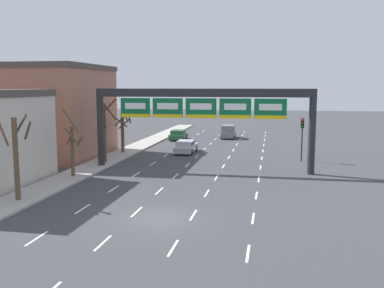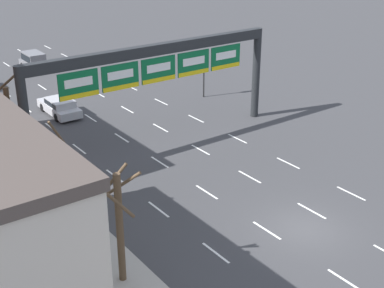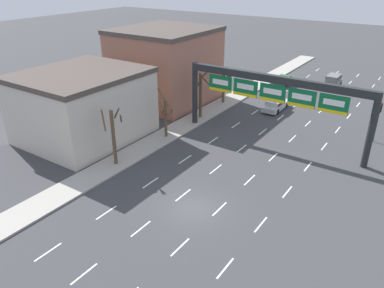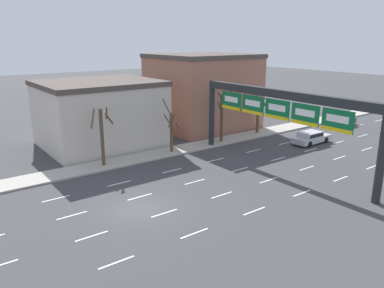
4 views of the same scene
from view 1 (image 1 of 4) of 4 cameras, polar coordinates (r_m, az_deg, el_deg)
The scene contains 13 objects.
ground_plane at distance 23.56m, azimuth -4.26°, elevation -9.92°, with size 220.00×220.00×0.00m, color #3D3D3F.
sidewalk_left at distance 27.55m, azimuth -24.25°, elevation -7.82°, with size 2.80×110.00×0.15m.
lane_dashes at distance 36.38m, azimuth 1.18°, elevation -3.60°, with size 10.02×67.00×0.01m.
sign_gantry at distance 35.97m, azimuth 1.27°, elevation 4.90°, with size 18.69×0.70×6.94m.
building_far at distance 46.31m, azimuth -18.71°, elevation 4.22°, with size 10.90×11.76×9.29m.
car_green at distance 57.44m, azimuth -1.84°, elevation 1.28°, with size 1.83×4.16×1.36m.
car_silver at distance 46.17m, azimuth -0.83°, elevation -0.29°, with size 1.87×4.81×1.34m.
suv_grey at distance 59.35m, azimuth 4.87°, elevation 1.73°, with size 1.83×3.98×1.82m.
traffic_light_near_gantry at distance 41.94m, azimuth 14.49°, elevation 1.74°, with size 0.30×0.35×4.12m.
tree_bare_closest at distance 34.44m, azimuth -15.65°, elevation -0.33°, with size 1.44×1.71×5.36m.
tree_bare_second at distance 46.28m, azimuth -9.18°, elevation 2.06°, with size 2.00×1.80×4.71m.
tree_bare_third at distance 28.29m, azimuth -22.39°, elevation -1.22°, with size 2.22×2.22×5.30m.
tree_bare_furthest at distance 40.40m, azimuth -11.53°, elevation 1.82°, with size 1.65×2.18×5.88m.
Camera 1 is at (5.80, -21.70, 7.11)m, focal length 40.00 mm.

